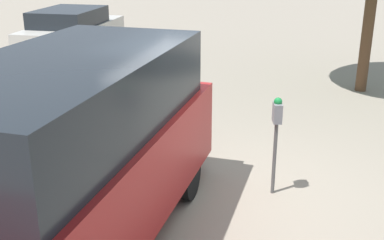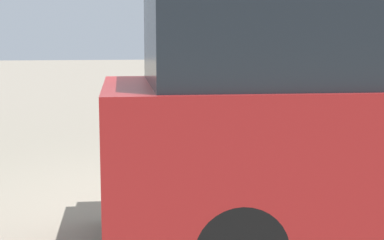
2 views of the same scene
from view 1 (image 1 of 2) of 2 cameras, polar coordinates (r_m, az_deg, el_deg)
ground_plane at (r=6.66m, az=4.36°, el=-9.02°), size 80.00×80.00×0.00m
parking_meter_near at (r=6.41m, az=10.00°, el=-0.45°), size 0.22×0.15×1.38m
parked_van at (r=5.26m, az=-14.51°, el=-3.84°), size 4.86×2.12×2.17m
car_distant at (r=15.59m, az=-14.00°, el=10.28°), size 4.32×1.98×1.41m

